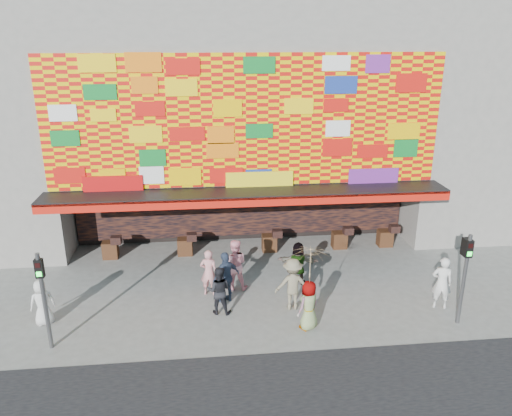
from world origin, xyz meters
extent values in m
plane|color=slate|center=(0.00, 0.00, 0.00)|extent=(90.00, 90.00, 0.00)
cube|color=gray|center=(0.00, 8.00, 6.50)|extent=(15.00, 8.00, 7.00)
cube|color=black|center=(0.00, 9.00, 1.50)|extent=(15.00, 6.00, 3.00)
cube|color=gray|center=(-7.30, 5.00, 1.50)|extent=(0.40, 2.00, 3.00)
cube|color=gray|center=(7.30, 5.00, 1.50)|extent=(0.40, 2.00, 3.00)
cube|color=black|center=(0.00, 3.40, 3.00)|extent=(15.20, 1.60, 0.12)
cube|color=red|center=(0.00, 2.62, 2.85)|extent=(15.20, 0.04, 0.35)
cube|color=#ECC100|center=(0.00, 3.96, 5.55)|extent=(14.80, 0.08, 4.90)
cube|color=black|center=(0.00, 5.85, 1.55)|extent=(14.00, 0.25, 2.50)
cylinder|color=#59595B|center=(-6.20, -1.50, 1.50)|extent=(0.12, 0.12, 3.00)
cube|color=black|center=(-6.20, -1.50, 2.55)|extent=(0.22, 0.18, 0.55)
cube|color=black|center=(-6.20, -1.59, 2.68)|extent=(0.14, 0.02, 0.14)
cube|color=#19E533|center=(-6.20, -1.59, 2.42)|extent=(0.14, 0.02, 0.14)
cylinder|color=#59595B|center=(6.20, -1.50, 1.50)|extent=(0.12, 0.12, 3.00)
cube|color=black|center=(6.20, -1.50, 2.55)|extent=(0.22, 0.18, 0.55)
cube|color=black|center=(6.20, -1.59, 2.68)|extent=(0.14, 0.02, 0.14)
cube|color=#19E533|center=(6.20, -1.59, 2.42)|extent=(0.14, 0.02, 0.14)
imported|color=silver|center=(-6.75, -0.18, 0.75)|extent=(0.86, 0.70, 1.51)
imported|color=#D2888A|center=(-1.57, 1.16, 0.84)|extent=(0.68, 0.52, 1.68)
imported|color=black|center=(-1.27, -0.09, 0.81)|extent=(0.89, 0.75, 1.62)
imported|color=#7A7159|center=(1.14, -0.07, 0.89)|extent=(1.16, 0.68, 1.78)
imported|color=#34415C|center=(-1.00, 0.60, 0.91)|extent=(1.13, 0.97, 1.82)
imported|color=gray|center=(1.65, 1.64, 0.80)|extent=(1.55, 0.80, 1.60)
imported|color=gray|center=(1.43, -1.30, 0.80)|extent=(0.93, 0.86, 1.60)
imported|color=silver|center=(6.03, -0.55, 0.91)|extent=(0.76, 0.60, 1.82)
imported|color=pink|center=(-0.65, 1.48, 0.94)|extent=(0.97, 0.79, 1.87)
imported|color=beige|center=(1.43, -1.30, 2.21)|extent=(1.19, 1.21, 1.02)
cylinder|color=#4C3326|center=(1.43, -1.30, 1.25)|extent=(0.02, 0.02, 1.00)
camera|label=1|loc=(-1.59, -14.42, 8.66)|focal=35.00mm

